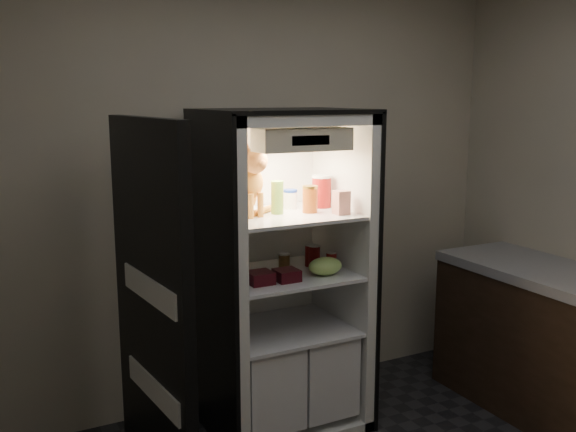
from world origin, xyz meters
The scene contains 16 objects.
room_shell centered at (0.00, 0.00, 1.62)m, with size 3.60×3.60×3.60m.
refrigerator centered at (0.00, 1.38, 0.79)m, with size 0.90×0.72×1.88m.
fridge_door centered at (-0.85, 1.07, 0.91)m, with size 0.14×0.87×1.85m.
tabby_cat centered at (-0.22, 1.39, 1.44)m, with size 0.37×0.41×0.41m.
parmesan_shaker centered at (-0.04, 1.33, 1.38)m, with size 0.07×0.07×0.19m.
mayo_tub centered at (0.10, 1.45, 1.35)m, with size 0.08×0.08×0.11m.
salsa_jar centered at (0.14, 1.28, 1.37)m, with size 0.09×0.09×0.15m.
pepper_jar centered at (0.29, 1.40, 1.39)m, with size 0.11×0.11×0.19m.
cream_carton centered at (0.27, 1.15, 1.36)m, with size 0.08×0.08×0.13m, color beige.
soda_can_a centered at (0.21, 1.39, 1.01)m, with size 0.07×0.07×0.13m.
soda_can_b centered at (0.22, 1.36, 1.01)m, with size 0.07×0.07×0.13m.
soda_can_c centered at (0.26, 1.23, 1.00)m, with size 0.06×0.06×0.11m.
condiment_jar centered at (0.05, 1.41, 0.99)m, with size 0.07×0.07×0.09m.
grape_bag centered at (0.19, 1.18, 0.99)m, with size 0.20×0.15×0.10m, color #8EC75D.
berry_box_left centered at (-0.21, 1.20, 0.97)m, with size 0.13×0.13×0.07m, color #450B11.
berry_box_right centered at (-0.06, 1.18, 0.97)m, with size 0.13×0.13×0.06m, color #450B11.
Camera 1 is at (-1.63, -1.86, 1.95)m, focal length 40.00 mm.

